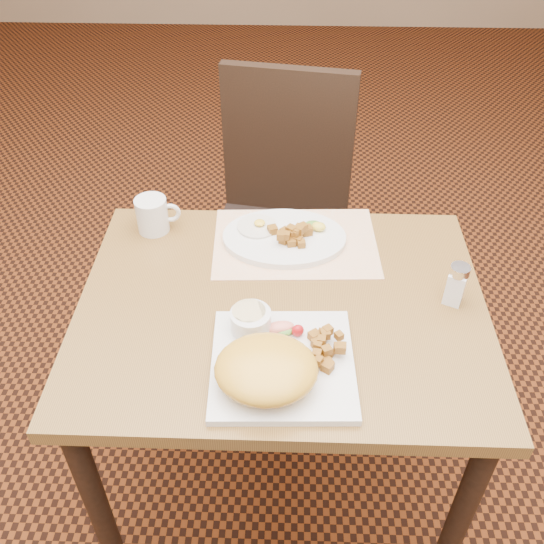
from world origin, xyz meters
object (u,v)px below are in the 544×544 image
(plate_oval, at_px, (284,238))
(chair_far, at_px, (281,210))
(coffee_mug, at_px, (153,215))
(plate_square, at_px, (283,364))
(salt_shaker, at_px, (456,284))
(table, at_px, (281,338))

(plate_oval, bearing_deg, chair_far, 92.19)
(chair_far, height_order, coffee_mug, chair_far)
(plate_square, distance_m, salt_shaker, 0.42)
(plate_square, relative_size, plate_oval, 0.92)
(table, bearing_deg, coffee_mug, 141.32)
(table, distance_m, plate_square, 0.21)
(plate_oval, xyz_separation_m, salt_shaker, (0.38, -0.20, 0.04))
(chair_far, bearing_deg, coffee_mug, 61.09)
(plate_square, bearing_deg, plate_oval, 90.60)
(plate_oval, distance_m, coffee_mug, 0.33)
(plate_square, bearing_deg, chair_far, 91.43)
(chair_far, relative_size, salt_shaker, 9.70)
(table, distance_m, coffee_mug, 0.45)
(plate_square, xyz_separation_m, salt_shaker, (0.37, 0.20, 0.04))
(coffee_mug, bearing_deg, table, -38.68)
(table, xyz_separation_m, coffee_mug, (-0.33, 0.26, 0.15))
(chair_far, distance_m, plate_square, 0.87)
(table, bearing_deg, plate_oval, 89.72)
(plate_oval, distance_m, salt_shaker, 0.43)
(table, height_order, coffee_mug, coffee_mug)
(plate_oval, relative_size, coffee_mug, 2.74)
(plate_square, height_order, salt_shaker, salt_shaker)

